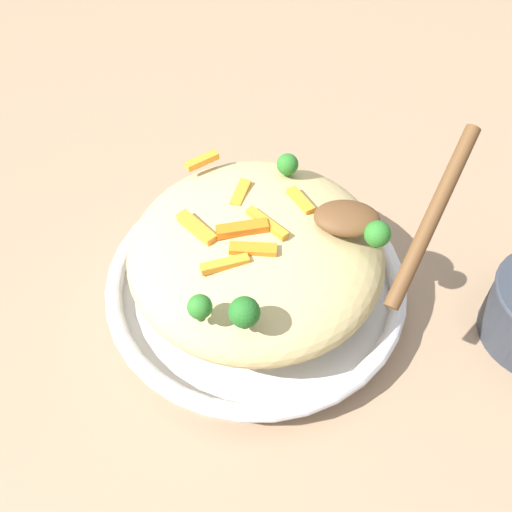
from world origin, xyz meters
TOP-DOWN VIEW (x-y plane):
  - ground_plane at (0.00, 0.00)m, footprint 2.40×2.40m
  - serving_bowl at (0.00, 0.00)m, footprint 0.28×0.28m
  - pasta_mound at (0.00, 0.00)m, footprint 0.23×0.23m
  - carrot_piece_0 at (-0.01, 0.00)m, footprint 0.04×0.03m
  - carrot_piece_1 at (0.01, 0.01)m, footprint 0.04×0.02m
  - carrot_piece_2 at (0.00, 0.03)m, footprint 0.04×0.01m
  - carrot_piece_3 at (-0.04, -0.03)m, footprint 0.03×0.03m
  - carrot_piece_4 at (0.06, -0.08)m, footprint 0.03×0.03m
  - carrot_piece_5 at (0.02, -0.04)m, footprint 0.02×0.03m
  - carrot_piece_6 at (0.05, 0.01)m, footprint 0.04×0.04m
  - carrot_piece_7 at (0.02, 0.04)m, footprint 0.04×0.02m
  - broccoli_floret_0 at (-0.02, -0.07)m, footprint 0.02×0.02m
  - broccoli_floret_1 at (-0.00, 0.10)m, footprint 0.02×0.02m
  - broccoli_floret_2 at (-0.10, 0.01)m, footprint 0.02×0.02m
  - broccoli_floret_3 at (0.03, 0.09)m, footprint 0.02×0.02m
  - serving_spoon at (-0.10, 0.00)m, footprint 0.12×0.13m

SIDE VIEW (x-z plane):
  - ground_plane at x=0.00m, z-range 0.00..0.00m
  - serving_bowl at x=0.00m, z-range 0.00..0.04m
  - pasta_mound at x=0.00m, z-range 0.03..0.11m
  - carrot_piece_4 at x=0.06m, z-range 0.10..0.10m
  - carrot_piece_5 at x=0.02m, z-range 0.10..0.11m
  - carrot_piece_3 at x=-0.04m, z-range 0.10..0.11m
  - carrot_piece_7 at x=0.02m, z-range 0.10..0.11m
  - carrot_piece_6 at x=0.05m, z-range 0.10..0.11m
  - carrot_piece_2 at x=0.00m, z-range 0.10..0.11m
  - carrot_piece_0 at x=-0.01m, z-range 0.11..0.11m
  - carrot_piece_1 at x=0.01m, z-range 0.11..0.11m
  - broccoli_floret_0 at x=-0.02m, z-range 0.10..0.12m
  - broccoli_floret_2 at x=-0.10m, z-range 0.10..0.12m
  - broccoli_floret_3 at x=0.03m, z-range 0.10..0.13m
  - broccoli_floret_1 at x=0.00m, z-range 0.10..0.13m
  - serving_spoon at x=-0.10m, z-range 0.08..0.17m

